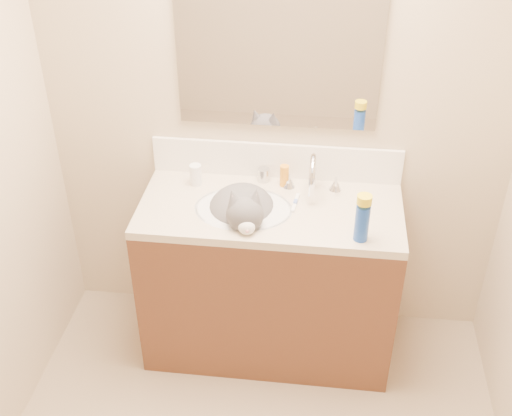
% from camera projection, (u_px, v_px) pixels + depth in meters
% --- Properties ---
extents(room_shell, '(2.24, 2.54, 2.52)m').
position_uv_depth(room_shell, '(238.00, 214.00, 1.76)').
color(room_shell, '#C5B192').
rests_on(room_shell, ground).
extents(vanity_cabinet, '(1.20, 0.55, 0.82)m').
position_uv_depth(vanity_cabinet, '(269.00, 282.00, 3.17)').
color(vanity_cabinet, '#57311D').
rests_on(vanity_cabinet, ground).
extents(counter_slab, '(1.20, 0.55, 0.04)m').
position_uv_depth(counter_slab, '(270.00, 210.00, 2.92)').
color(counter_slab, beige).
rests_on(counter_slab, vanity_cabinet).
extents(basin, '(0.45, 0.36, 0.14)m').
position_uv_depth(basin, '(244.00, 221.00, 2.94)').
color(basin, silver).
rests_on(basin, vanity_cabinet).
extents(faucet, '(0.28, 0.20, 0.21)m').
position_uv_depth(faucet, '(312.00, 177.00, 2.96)').
color(faucet, silver).
rests_on(faucet, counter_slab).
extents(cat, '(0.42, 0.47, 0.34)m').
position_uv_depth(cat, '(243.00, 213.00, 2.91)').
color(cat, '#4F4C4F').
rests_on(cat, basin).
extents(backsplash, '(1.20, 0.02, 0.18)m').
position_uv_depth(backsplash, '(276.00, 161.00, 3.08)').
color(backsplash, white).
rests_on(backsplash, counter_slab).
extents(mirror, '(0.90, 0.02, 0.80)m').
position_uv_depth(mirror, '(279.00, 41.00, 2.75)').
color(mirror, white).
rests_on(mirror, room_shell).
extents(pill_bottle, '(0.07, 0.07, 0.10)m').
position_uv_depth(pill_bottle, '(196.00, 175.00, 3.04)').
color(pill_bottle, white).
rests_on(pill_bottle, counter_slab).
extents(pill_label, '(0.07, 0.07, 0.04)m').
position_uv_depth(pill_label, '(196.00, 176.00, 3.05)').
color(pill_label, '#FAA729').
rests_on(pill_label, pill_bottle).
extents(silver_jar, '(0.07, 0.07, 0.07)m').
position_uv_depth(silver_jar, '(264.00, 175.00, 3.08)').
color(silver_jar, '#B7B7BC').
rests_on(silver_jar, counter_slab).
extents(amber_bottle, '(0.05, 0.05, 0.11)m').
position_uv_depth(amber_bottle, '(284.00, 176.00, 3.03)').
color(amber_bottle, orange).
rests_on(amber_bottle, counter_slab).
extents(toothbrush, '(0.03, 0.15, 0.01)m').
position_uv_depth(toothbrush, '(295.00, 203.00, 2.93)').
color(toothbrush, white).
rests_on(toothbrush, counter_slab).
extents(toothbrush_head, '(0.02, 0.03, 0.02)m').
position_uv_depth(toothbrush_head, '(295.00, 202.00, 2.93)').
color(toothbrush_head, '#5F7ACB').
rests_on(toothbrush_head, counter_slab).
extents(spray_can, '(0.07, 0.07, 0.17)m').
position_uv_depth(spray_can, '(362.00, 223.00, 2.66)').
color(spray_can, '#1944B0').
rests_on(spray_can, counter_slab).
extents(spray_cap, '(0.07, 0.07, 0.04)m').
position_uv_depth(spray_cap, '(364.00, 200.00, 2.60)').
color(spray_cap, yellow).
rests_on(spray_cap, spray_can).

